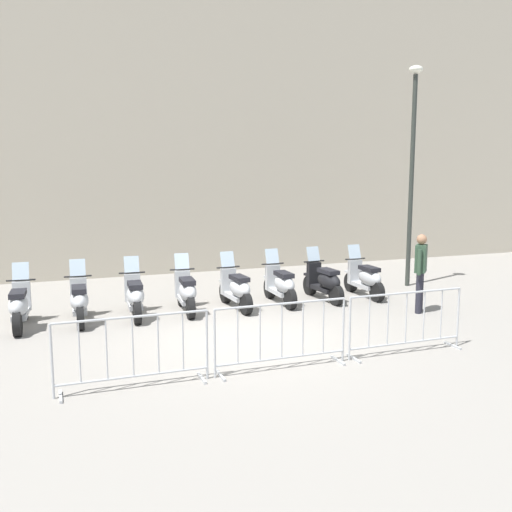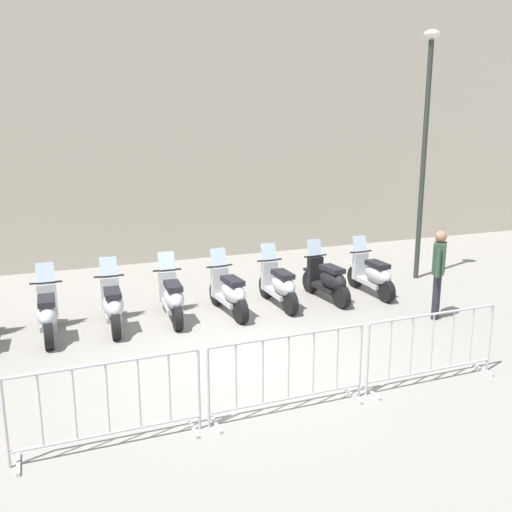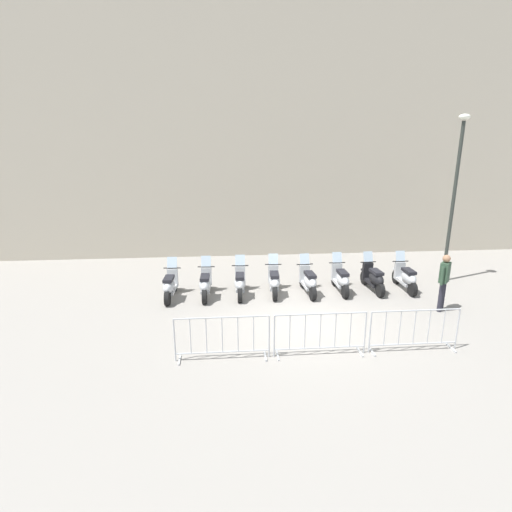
{
  "view_description": "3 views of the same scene",
  "coord_description": "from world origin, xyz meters",
  "views": [
    {
      "loc": [
        -3.56,
        -9.45,
        3.07
      ],
      "look_at": [
        0.87,
        1.64,
        1.28
      ],
      "focal_mm": 39.58,
      "sensor_mm": 36.0,
      "label": 1
    },
    {
      "loc": [
        -3.1,
        -7.73,
        3.67
      ],
      "look_at": [
        1.15,
        2.12,
        1.17
      ],
      "focal_mm": 39.37,
      "sensor_mm": 36.0,
      "label": 2
    },
    {
      "loc": [
        -2.49,
        -10.09,
        4.87
      ],
      "look_at": [
        -1.09,
        2.47,
        1.3
      ],
      "focal_mm": 28.32,
      "sensor_mm": 36.0,
      "label": 3
    }
  ],
  "objects": [
    {
      "name": "motorcycle_4",
      "position": [
        0.62,
        2.21,
        0.45
      ],
      "size": [
        0.56,
        1.72,
        1.24
      ],
      "color": "black",
      "rests_on": "ground"
    },
    {
      "name": "motorcycle_3",
      "position": [
        -0.51,
        2.31,
        0.45
      ],
      "size": [
        0.57,
        1.73,
        1.24
      ],
      "color": "black",
      "rests_on": "ground"
    },
    {
      "name": "barrier_segment_2",
      "position": [
        2.24,
        -1.77,
        0.53
      ],
      "size": [
        2.2,
        0.49,
        1.07
      ],
      "color": "#B2B5B7",
      "rests_on": "ground"
    },
    {
      "name": "motorcycle_2",
      "position": [
        -1.63,
        2.3,
        0.45
      ],
      "size": [
        0.56,
        1.73,
        1.24
      ],
      "color": "black",
      "rests_on": "ground"
    },
    {
      "name": "motorcycle_6",
      "position": [
        2.87,
        2.23,
        0.45
      ],
      "size": [
        0.56,
        1.72,
        1.24
      ],
      "color": "black",
      "rests_on": "ground"
    },
    {
      "name": "officer_near_row_end",
      "position": [
        4.25,
        0.45,
        0.98
      ],
      "size": [
        0.42,
        0.41,
        1.73
      ],
      "color": "#23232D",
      "rests_on": "ground"
    },
    {
      "name": "motorcycle_1",
      "position": [
        -2.75,
        2.3,
        0.45
      ],
      "size": [
        0.56,
        1.73,
        1.24
      ],
      "color": "black",
      "rests_on": "ground"
    },
    {
      "name": "motorcycle_5",
      "position": [
        1.74,
        2.27,
        0.45
      ],
      "size": [
        0.56,
        1.72,
        1.24
      ],
      "color": "black",
      "rests_on": "ground"
    },
    {
      "name": "barrier_segment_0",
      "position": [
        -2.33,
        -1.66,
        0.53
      ],
      "size": [
        2.2,
        0.49,
        1.07
      ],
      "color": "#B2B5B7",
      "rests_on": "ground"
    },
    {
      "name": "ground_plane",
      "position": [
        0.0,
        0.0,
        0.0
      ],
      "size": [
        120.0,
        120.0,
        0.0
      ],
      "primitive_type": "plane",
      "color": "gray"
    },
    {
      "name": "motorcycle_7",
      "position": [
        3.98,
        2.19,
        0.45
      ],
      "size": [
        0.56,
        1.72,
        1.24
      ],
      "color": "black",
      "rests_on": "ground"
    },
    {
      "name": "barrier_segment_1",
      "position": [
        -0.04,
        -1.72,
        0.53
      ],
      "size": [
        2.2,
        0.49,
        1.07
      ],
      "color": "#B2B5B7",
      "rests_on": "ground"
    },
    {
      "name": "street_lamp",
      "position": [
        5.83,
        2.98,
        3.48
      ],
      "size": [
        0.36,
        0.36,
        5.76
      ],
      "color": "#2D332D",
      "rests_on": "ground"
    }
  ]
}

